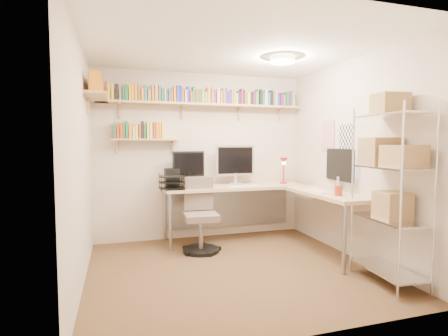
{
  "coord_description": "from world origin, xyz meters",
  "views": [
    {
      "loc": [
        -1.25,
        -3.73,
        1.44
      ],
      "look_at": [
        0.06,
        0.55,
        1.13
      ],
      "focal_mm": 28.0,
      "sensor_mm": 36.0,
      "label": 1
    }
  ],
  "objects": [
    {
      "name": "ground",
      "position": [
        0.0,
        0.0,
        0.0
      ],
      "size": [
        3.2,
        3.2,
        0.0
      ],
      "primitive_type": "plane",
      "color": "#48321F",
      "rests_on": "ground"
    },
    {
      "name": "room_shell",
      "position": [
        0.0,
        0.0,
        1.55
      ],
      "size": [
        3.24,
        3.04,
        2.52
      ],
      "color": "beige",
      "rests_on": "ground"
    },
    {
      "name": "wall_shelves",
      "position": [
        -0.41,
        1.3,
        2.03
      ],
      "size": [
        3.12,
        1.09,
        0.8
      ],
      "color": "tan",
      "rests_on": "ground"
    },
    {
      "name": "corner_desk",
      "position": [
        0.55,
        0.91,
        0.81
      ],
      "size": [
        2.44,
        2.08,
        1.42
      ],
      "color": "#D6B78B",
      "rests_on": "ground"
    },
    {
      "name": "office_chair",
      "position": [
        -0.2,
        0.79,
        0.42
      ],
      "size": [
        0.52,
        0.53,
        0.99
      ],
      "rotation": [
        0.0,
        0.0,
        -0.07
      ],
      "color": "black",
      "rests_on": "ground"
    },
    {
      "name": "wire_rack",
      "position": [
        1.4,
        -0.85,
        1.22
      ],
      "size": [
        0.45,
        0.82,
        1.95
      ],
      "rotation": [
        0.0,
        0.0,
        -0.09
      ],
      "color": "silver",
      "rests_on": "ground"
    }
  ]
}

